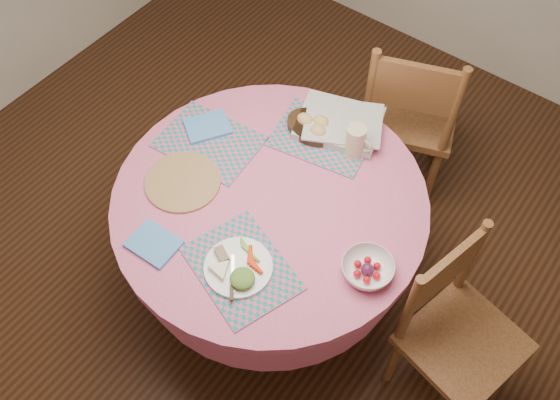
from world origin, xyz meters
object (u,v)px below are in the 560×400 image
Objects in this scene: bread_bowl at (313,126)px; latte_mug at (356,141)px; chair_right at (455,329)px; fruit_bowl at (367,269)px; dining_table at (270,225)px; dinner_plate at (239,268)px; chair_back at (408,115)px; wicker_trivet at (183,182)px.

latte_mug is at bearing 1.56° from bread_bowl.
chair_right is 0.99m from bread_bowl.
dining_table is at bearing 173.80° from fruit_bowl.
bread_bowl is at bearing 99.74° from dining_table.
chair_right is 3.64× the size of dinner_plate.
dining_table is at bearing -80.26° from bread_bowl.
wicker_trivet is (-0.45, -1.07, 0.24)m from chair_back.
chair_back is (-0.70, 0.83, 0.04)m from chair_right.
dinner_plate is 1.08× the size of bread_bowl.
fruit_bowl is at bearing -6.20° from dining_table.
wicker_trivet is at bearing -155.23° from dining_table.
chair_back is 4.51× the size of fruit_bowl.
dinner_plate is (-0.72, -0.42, 0.30)m from chair_right.
bread_bowl is 0.21m from latte_mug.
chair_right is at bearing 22.70° from fruit_bowl.
dinner_plate is at bearing -92.39° from latte_mug.
dinner_plate is 0.71m from latte_mug.
chair_right is 4.15× the size of fruit_bowl.
dinner_plate is (-0.02, -1.24, 0.26)m from chair_back.
chair_back is 4.27× the size of bread_bowl.
wicker_trivet is 0.46m from dinner_plate.
dining_table is at bearing -109.61° from latte_mug.
dinner_plate is (0.43, -0.17, 0.02)m from wicker_trivet.
chair_right is 3.92× the size of bread_bowl.
chair_right is at bearing 6.52° from dining_table.
bread_bowl is (0.25, 0.53, 0.03)m from wicker_trivet.
chair_back is at bearing 91.00° from latte_mug.
dining_table is 5.70× the size of fruit_bowl.
dining_table is 0.40m from dinner_plate.
dining_table is 4.13× the size of wicker_trivet.
chair_right is 0.49m from fruit_bowl.
chair_back is 1.07m from fruit_bowl.
latte_mug is (0.03, 0.71, 0.05)m from dinner_plate.
dinner_plate is 1.77× the size of latte_mug.
fruit_bowl is (0.80, 0.10, 0.02)m from wicker_trivet.
chair_back is at bearing 53.38° from chair_right.
bread_bowl is at bearing 49.73° from chair_back.
latte_mug reaches higher than dining_table.
dining_table is at bearing 109.69° from chair_right.
chair_back reaches higher than wicker_trivet.
wicker_trivet is at bearing -115.64° from bread_bowl.
bread_bowl is at bearing 64.36° from wicker_trivet.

